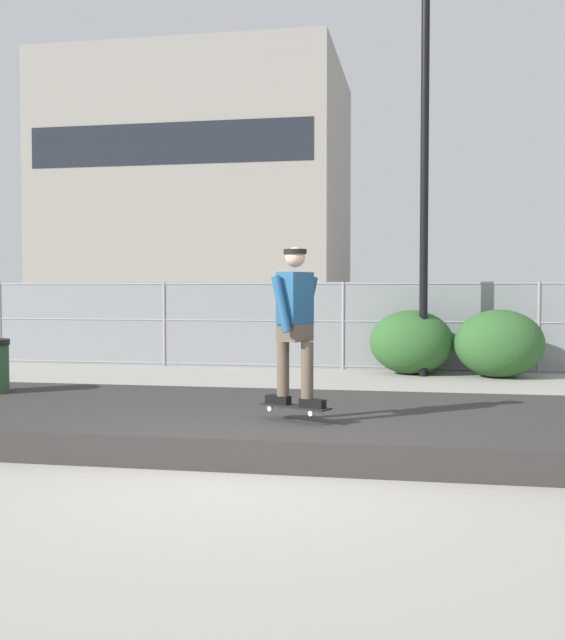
# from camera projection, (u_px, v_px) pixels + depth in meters

# --- Properties ---
(ground_plane) EXTENTS (120.00, 120.00, 0.00)m
(ground_plane) POSITION_uv_depth(u_px,v_px,m) (236.00, 481.00, 6.70)
(ground_plane) COLOR #9E998E
(gravel_berm) EXTENTS (12.73, 3.58, 0.31)m
(gravel_berm) POSITION_uv_depth(u_px,v_px,m) (279.00, 423.00, 8.71)
(gravel_berm) COLOR #33302D
(gravel_berm) RESTS_ON ground_plane
(skateboard) EXTENTS (0.81, 0.53, 0.07)m
(skateboard) POSITION_uv_depth(u_px,v_px,m) (295.00, 407.00, 7.88)
(skateboard) COLOR black
(skater) EXTENTS (0.69, 0.62, 1.66)m
(skater) POSITION_uv_depth(u_px,v_px,m) (295.00, 317.00, 7.85)
(skater) COLOR black
(skater) RESTS_ON skateboard
(chain_fence) EXTENTS (23.80, 0.06, 1.85)m
(chain_fence) POSITION_uv_depth(u_px,v_px,m) (343.00, 325.00, 15.91)
(chain_fence) COLOR gray
(chain_fence) RESTS_ON ground_plane
(street_lamp) EXTENTS (0.44, 0.44, 7.75)m
(street_lamp) POSITION_uv_depth(u_px,v_px,m) (425.00, 131.00, 14.49)
(street_lamp) COLOR black
(street_lamp) RESTS_ON ground_plane
(parked_car_near) EXTENTS (4.48, 2.11, 1.66)m
(parked_car_near) POSITION_uv_depth(u_px,v_px,m) (215.00, 322.00, 19.60)
(parked_car_near) COLOR #474C54
(parked_car_near) RESTS_ON ground_plane
(parked_car_mid) EXTENTS (4.54, 2.24, 1.66)m
(parked_car_mid) POSITION_uv_depth(u_px,v_px,m) (438.00, 323.00, 18.78)
(parked_car_mid) COLOR navy
(parked_car_mid) RESTS_ON ground_plane
(library_building) EXTENTS (19.25, 15.20, 16.85)m
(library_building) POSITION_uv_depth(u_px,v_px,m) (204.00, 193.00, 52.88)
(library_building) COLOR gray
(library_building) RESTS_ON ground_plane
(shrub_left) EXTENTS (1.66, 1.36, 1.28)m
(shrub_left) POSITION_uv_depth(u_px,v_px,m) (411.00, 342.00, 15.02)
(shrub_left) COLOR #2D5B28
(shrub_left) RESTS_ON ground_plane
(shrub_center) EXTENTS (1.69, 1.38, 1.31)m
(shrub_center) POSITION_uv_depth(u_px,v_px,m) (499.00, 344.00, 14.44)
(shrub_center) COLOR #2D5B28
(shrub_center) RESTS_ON ground_plane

